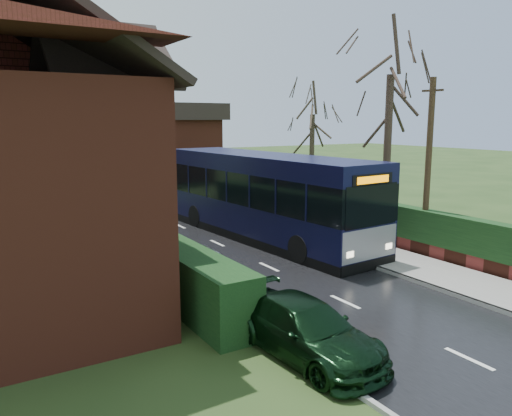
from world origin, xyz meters
TOP-DOWN VIEW (x-y plane):
  - ground at (0.00, 0.00)m, footprint 140.00×140.00m
  - road at (0.00, 10.00)m, footprint 6.00×100.00m
  - pavement at (4.25, 10.00)m, footprint 2.50×100.00m
  - kerb_right at (3.05, 10.00)m, footprint 0.12×100.00m
  - kerb_left at (-3.05, 10.00)m, footprint 0.12×100.00m
  - front_hedge at (-3.90, 5.00)m, footprint 1.20×16.00m
  - picket_fence at (-3.15, 5.00)m, footprint 0.10×16.00m
  - right_wall_hedge at (5.80, 10.00)m, footprint 0.60×50.00m
  - bus at (2.20, 5.76)m, footprint 3.64×12.24m
  - car_silver at (-2.80, 1.46)m, footprint 1.56×3.69m
  - car_green at (-2.90, -3.96)m, footprint 1.99×4.29m
  - car_distant at (1.15, 44.39)m, footprint 2.73×4.52m
  - bus_stop_sign at (3.20, 3.57)m, footprint 0.13×0.43m
  - telegraph_pole at (5.80, 0.19)m, footprint 0.23×0.86m
  - tree_right_near at (7.40, 3.79)m, footprint 4.67×4.67m
  - tree_right_far at (9.00, 11.32)m, footprint 4.01×4.01m

SIDE VIEW (x-z plane):
  - ground at x=0.00m, z-range 0.00..0.00m
  - road at x=0.00m, z-range 0.00..0.02m
  - kerb_left at x=-3.05m, z-range 0.00..0.10m
  - pavement at x=4.25m, z-range 0.00..0.14m
  - kerb_right at x=3.05m, z-range 0.00..0.14m
  - picket_fence at x=-3.15m, z-range 0.00..0.90m
  - car_green at x=-2.90m, z-range 0.00..1.21m
  - car_silver at x=-2.80m, z-range 0.00..1.24m
  - car_distant at x=1.15m, z-range 0.00..1.41m
  - front_hedge at x=-3.90m, z-range 0.00..1.60m
  - right_wall_hedge at x=5.80m, z-range 0.12..1.92m
  - bus at x=2.20m, z-range -0.02..3.65m
  - bus_stop_sign at x=3.20m, z-range 0.45..3.29m
  - telegraph_pole at x=5.80m, z-range 0.04..6.67m
  - tree_right_far at x=9.00m, z-range 1.92..9.67m
  - tree_right_near at x=7.40m, z-range 2.49..12.57m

